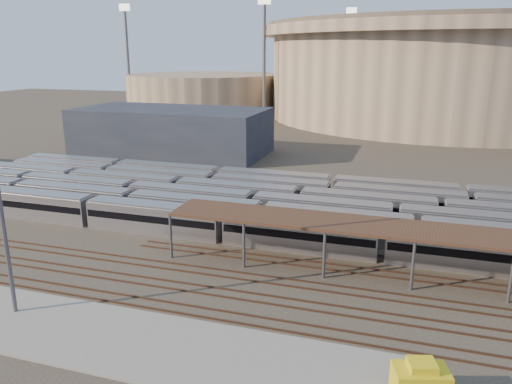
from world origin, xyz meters
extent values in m
plane|color=#383026|center=(0.00, 0.00, 0.00)|extent=(420.00, 420.00, 0.00)
cube|color=gray|center=(-5.00, -15.00, 0.10)|extent=(50.00, 9.00, 0.20)
cube|color=#BCBCC1|center=(-4.37, 8.00, 1.80)|extent=(112.00, 2.90, 3.60)
cube|color=#BCBCC1|center=(-0.79, 12.20, 1.80)|extent=(112.00, 2.90, 3.60)
cube|color=#BCBCC1|center=(-3.37, 16.40, 1.80)|extent=(112.00, 2.90, 3.60)
cube|color=#BCBCC1|center=(2.10, 20.60, 1.80)|extent=(112.00, 2.90, 3.60)
cube|color=#BCBCC1|center=(6.04, 24.80, 1.80)|extent=(112.00, 2.90, 3.60)
cube|color=#BCBCC1|center=(5.39, 29.00, 1.80)|extent=(112.00, 2.90, 3.60)
cylinder|color=#545358|center=(-8.00, 1.30, 2.50)|extent=(0.30, 0.30, 5.00)
cylinder|color=#545358|center=(-8.00, 6.70, 2.50)|extent=(0.30, 0.30, 5.00)
cylinder|color=#545358|center=(0.57, 1.30, 2.50)|extent=(0.30, 0.30, 5.00)
cylinder|color=#545358|center=(0.57, 6.70, 2.50)|extent=(0.30, 0.30, 5.00)
cylinder|color=#545358|center=(9.14, 1.30, 2.50)|extent=(0.30, 0.30, 5.00)
cylinder|color=#545358|center=(9.14, 6.70, 2.50)|extent=(0.30, 0.30, 5.00)
cylinder|color=#545358|center=(17.71, 1.30, 2.50)|extent=(0.30, 0.30, 5.00)
cylinder|color=#545358|center=(17.71, 6.70, 2.50)|extent=(0.30, 0.30, 5.00)
cylinder|color=#545358|center=(26.29, 1.30, 2.50)|extent=(0.30, 0.30, 5.00)
cylinder|color=#545358|center=(26.29, 6.70, 2.50)|extent=(0.30, 0.30, 5.00)
cube|color=#331C14|center=(22.00, 4.00, 5.15)|extent=(60.00, 6.00, 0.30)
cube|color=#4C3323|center=(0.00, -1.75, 0.09)|extent=(170.00, 0.12, 0.18)
cube|color=#4C3323|center=(0.00, -0.25, 0.09)|extent=(170.00, 0.12, 0.18)
cube|color=#4C3323|center=(0.00, -5.75, 0.09)|extent=(170.00, 0.12, 0.18)
cube|color=#4C3323|center=(0.00, -4.25, 0.09)|extent=(170.00, 0.12, 0.18)
cube|color=#4C3323|center=(0.00, -9.75, 0.09)|extent=(170.00, 0.12, 0.18)
cube|color=#4C3323|center=(0.00, -8.25, 0.09)|extent=(170.00, 0.12, 0.18)
cylinder|color=tan|center=(25.00, 140.00, 14.00)|extent=(116.00, 116.00, 28.00)
cylinder|color=tan|center=(25.00, 140.00, 29.50)|extent=(124.00, 124.00, 3.00)
cylinder|color=brown|center=(25.00, 140.00, 31.75)|extent=(120.00, 120.00, 1.50)
cylinder|color=tan|center=(-60.00, 130.00, 7.00)|extent=(56.00, 56.00, 14.00)
cube|color=#1E232D|center=(-35.00, 55.00, 5.00)|extent=(42.00, 20.00, 10.00)
cylinder|color=#545358|center=(-30.00, 110.00, 18.00)|extent=(1.00, 1.00, 36.00)
cube|color=#FFF2CC|center=(-30.00, 110.00, 37.20)|extent=(4.00, 0.60, 2.40)
cylinder|color=#545358|center=(-85.00, 120.00, 18.00)|extent=(1.00, 1.00, 36.00)
cube|color=#FFF2CC|center=(-85.00, 120.00, 37.20)|extent=(4.00, 0.60, 2.40)
cylinder|color=#545358|center=(-10.00, 160.00, 18.00)|extent=(1.00, 1.00, 36.00)
cube|color=#FFF2CC|center=(-10.00, 160.00, 37.20)|extent=(4.00, 0.60, 2.40)
cube|color=gold|center=(18.50, -15.20, 1.30)|extent=(3.99, 3.10, 2.20)
camera|label=1|loc=(16.73, -45.19, 22.34)|focal=35.00mm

